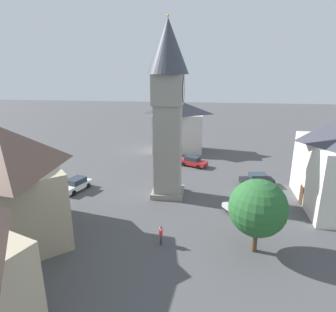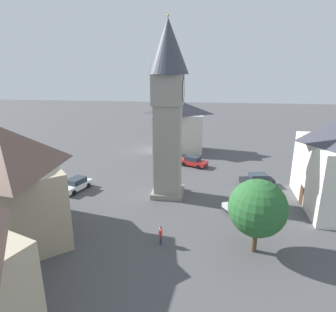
{
  "view_description": "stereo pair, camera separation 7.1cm",
  "coord_description": "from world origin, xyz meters",
  "px_view_note": "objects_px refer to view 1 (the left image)",
  "views": [
    {
      "loc": [
        -30.59,
        -4.01,
        14.04
      ],
      "look_at": [
        0.0,
        0.0,
        4.72
      ],
      "focal_mm": 30.57,
      "sensor_mm": 36.0,
      "label": 1
    },
    {
      "loc": [
        -30.59,
        -4.08,
        14.04
      ],
      "look_at": [
        0.0,
        0.0,
        4.72
      ],
      "focal_mm": 30.57,
      "sensor_mm": 36.0,
      "label": 2
    }
  ],
  "objects_px": {
    "clock_tower": "(168,97)",
    "car_red_corner": "(243,203)",
    "car_blue_kerb": "(76,184)",
    "tree": "(258,208)",
    "car_silver_kerb": "(193,161)",
    "building_shop_left": "(5,183)",
    "building_hall_far": "(178,126)",
    "pedestrian": "(161,234)",
    "car_white_side": "(257,180)"
  },
  "relations": [
    {
      "from": "tree",
      "to": "car_silver_kerb",
      "type": "bearing_deg",
      "value": 15.84
    },
    {
      "from": "clock_tower",
      "to": "car_red_corner",
      "type": "bearing_deg",
      "value": -108.95
    },
    {
      "from": "car_blue_kerb",
      "to": "tree",
      "type": "height_order",
      "value": "tree"
    },
    {
      "from": "building_hall_far",
      "to": "building_shop_left",
      "type": "bearing_deg",
      "value": 159.18
    },
    {
      "from": "clock_tower",
      "to": "building_shop_left",
      "type": "height_order",
      "value": "clock_tower"
    },
    {
      "from": "building_shop_left",
      "to": "car_silver_kerb",
      "type": "bearing_deg",
      "value": -34.17
    },
    {
      "from": "car_white_side",
      "to": "pedestrian",
      "type": "relative_size",
      "value": 2.57
    },
    {
      "from": "building_shop_left",
      "to": "building_hall_far",
      "type": "height_order",
      "value": "building_shop_left"
    },
    {
      "from": "clock_tower",
      "to": "pedestrian",
      "type": "distance_m",
      "value": 14.35
    },
    {
      "from": "building_hall_far",
      "to": "pedestrian",
      "type": "bearing_deg",
      "value": -177.11
    },
    {
      "from": "pedestrian",
      "to": "tree",
      "type": "relative_size",
      "value": 0.28
    },
    {
      "from": "building_hall_far",
      "to": "tree",
      "type": "bearing_deg",
      "value": -162.71
    },
    {
      "from": "car_silver_kerb",
      "to": "car_white_side",
      "type": "relative_size",
      "value": 1.02
    },
    {
      "from": "car_red_corner",
      "to": "pedestrian",
      "type": "distance_m",
      "value": 10.44
    },
    {
      "from": "building_shop_left",
      "to": "pedestrian",
      "type": "bearing_deg",
      "value": -87.19
    },
    {
      "from": "car_white_side",
      "to": "building_hall_far",
      "type": "xyz_separation_m",
      "value": [
        14.93,
        11.54,
        3.82
      ]
    },
    {
      "from": "car_white_side",
      "to": "building_hall_far",
      "type": "bearing_deg",
      "value": 37.71
    },
    {
      "from": "tree",
      "to": "building_shop_left",
      "type": "distance_m",
      "value": 20.46
    },
    {
      "from": "tree",
      "to": "building_shop_left",
      "type": "relative_size",
      "value": 0.48
    },
    {
      "from": "car_white_side",
      "to": "car_blue_kerb",
      "type": "bearing_deg",
      "value": 101.59
    },
    {
      "from": "building_shop_left",
      "to": "building_hall_far",
      "type": "distance_m",
      "value": 31.93
    },
    {
      "from": "car_silver_kerb",
      "to": "car_white_side",
      "type": "xyz_separation_m",
      "value": [
        -6.51,
        -8.35,
        0.0
      ]
    },
    {
      "from": "pedestrian",
      "to": "car_silver_kerb",
      "type": "bearing_deg",
      "value": -4.72
    },
    {
      "from": "clock_tower",
      "to": "pedestrian",
      "type": "height_order",
      "value": "clock_tower"
    },
    {
      "from": "car_silver_kerb",
      "to": "building_shop_left",
      "type": "height_order",
      "value": "building_shop_left"
    },
    {
      "from": "car_red_corner",
      "to": "pedestrian",
      "type": "xyz_separation_m",
      "value": [
        -7.21,
        7.54,
        0.25
      ]
    },
    {
      "from": "car_blue_kerb",
      "to": "building_shop_left",
      "type": "relative_size",
      "value": 0.35
    },
    {
      "from": "car_white_side",
      "to": "building_shop_left",
      "type": "xyz_separation_m",
      "value": [
        -14.91,
        22.89,
        4.33
      ]
    },
    {
      "from": "car_silver_kerb",
      "to": "building_shop_left",
      "type": "xyz_separation_m",
      "value": [
        -21.42,
        14.54,
        4.33
      ]
    },
    {
      "from": "car_red_corner",
      "to": "building_hall_far",
      "type": "bearing_deg",
      "value": 22.28
    },
    {
      "from": "clock_tower",
      "to": "car_red_corner",
      "type": "relative_size",
      "value": 4.4
    },
    {
      "from": "clock_tower",
      "to": "tree",
      "type": "xyz_separation_m",
      "value": [
        -9.92,
        -8.3,
        -7.41
      ]
    },
    {
      "from": "building_shop_left",
      "to": "car_red_corner",
      "type": "bearing_deg",
      "value": -68.95
    },
    {
      "from": "car_white_side",
      "to": "building_shop_left",
      "type": "height_order",
      "value": "building_shop_left"
    },
    {
      "from": "car_red_corner",
      "to": "pedestrian",
      "type": "height_order",
      "value": "pedestrian"
    },
    {
      "from": "car_blue_kerb",
      "to": "car_silver_kerb",
      "type": "distance_m",
      "value": 17.53
    },
    {
      "from": "pedestrian",
      "to": "building_shop_left",
      "type": "xyz_separation_m",
      "value": [
        -0.63,
        12.82,
        4.08
      ]
    },
    {
      "from": "clock_tower",
      "to": "car_red_corner",
      "type": "xyz_separation_m",
      "value": [
        -2.84,
        -8.26,
        -10.47
      ]
    },
    {
      "from": "pedestrian",
      "to": "tree",
      "type": "xyz_separation_m",
      "value": [
        0.12,
        -7.58,
        2.82
      ]
    },
    {
      "from": "car_silver_kerb",
      "to": "pedestrian",
      "type": "relative_size",
      "value": 2.63
    },
    {
      "from": "car_blue_kerb",
      "to": "pedestrian",
      "type": "distance_m",
      "value": 15.42
    },
    {
      "from": "car_blue_kerb",
      "to": "car_white_side",
      "type": "distance_m",
      "value": 22.44
    },
    {
      "from": "car_silver_kerb",
      "to": "pedestrian",
      "type": "distance_m",
      "value": 20.86
    },
    {
      "from": "car_blue_kerb",
      "to": "clock_tower",
      "type": "bearing_deg",
      "value": -88.64
    },
    {
      "from": "pedestrian",
      "to": "car_blue_kerb",
      "type": "bearing_deg",
      "value": 50.64
    },
    {
      "from": "car_blue_kerb",
      "to": "tree",
      "type": "distance_m",
      "value": 21.97
    },
    {
      "from": "clock_tower",
      "to": "car_white_side",
      "type": "bearing_deg",
      "value": -68.53
    },
    {
      "from": "car_white_side",
      "to": "tree",
      "type": "relative_size",
      "value": 0.71
    },
    {
      "from": "car_silver_kerb",
      "to": "pedestrian",
      "type": "xyz_separation_m",
      "value": [
        -20.79,
        1.72,
        0.25
      ]
    },
    {
      "from": "car_blue_kerb",
      "to": "building_hall_far",
      "type": "distance_m",
      "value": 22.39
    }
  ]
}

